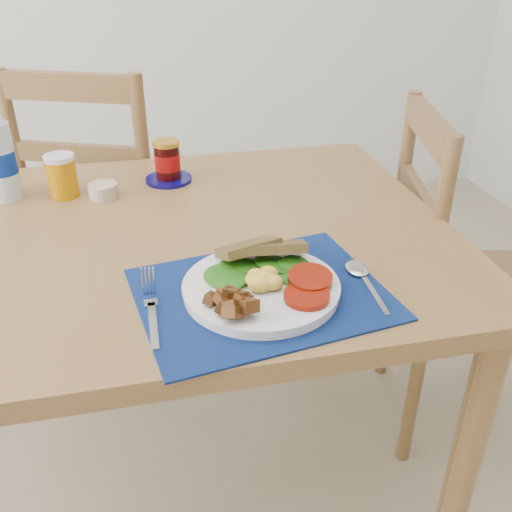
{
  "coord_description": "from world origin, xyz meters",
  "views": [
    {
      "loc": [
        0.06,
        -0.86,
        1.29
      ],
      "look_at": [
        0.25,
        -0.03,
        0.8
      ],
      "focal_mm": 40.0,
      "sensor_mm": 36.0,
      "label": 1
    }
  ],
  "objects_px": {
    "breakfast_plate": "(259,285)",
    "chair_far": "(102,188)",
    "jam_on_saucer": "(168,164)",
    "juice_glass": "(62,177)",
    "chair_end": "(455,248)"
  },
  "relations": [
    {
      "from": "chair_end",
      "to": "breakfast_plate",
      "type": "distance_m",
      "value": 0.74
    },
    {
      "from": "breakfast_plate",
      "to": "juice_glass",
      "type": "height_order",
      "value": "juice_glass"
    },
    {
      "from": "chair_far",
      "to": "breakfast_plate",
      "type": "xyz_separation_m",
      "value": [
        0.29,
        -0.93,
        0.18
      ]
    },
    {
      "from": "chair_far",
      "to": "jam_on_saucer",
      "type": "bearing_deg",
      "value": 138.33
    },
    {
      "from": "chair_far",
      "to": "jam_on_saucer",
      "type": "distance_m",
      "value": 0.46
    },
    {
      "from": "juice_glass",
      "to": "jam_on_saucer",
      "type": "relative_size",
      "value": 0.83
    },
    {
      "from": "chair_far",
      "to": "jam_on_saucer",
      "type": "height_order",
      "value": "chair_far"
    },
    {
      "from": "breakfast_plate",
      "to": "juice_glass",
      "type": "bearing_deg",
      "value": 116.24
    },
    {
      "from": "breakfast_plate",
      "to": "chair_far",
      "type": "bearing_deg",
      "value": 99.43
    },
    {
      "from": "breakfast_plate",
      "to": "juice_glass",
      "type": "xyz_separation_m",
      "value": [
        -0.35,
        0.51,
        0.02
      ]
    },
    {
      "from": "jam_on_saucer",
      "to": "chair_far",
      "type": "bearing_deg",
      "value": 116.59
    },
    {
      "from": "chair_end",
      "to": "jam_on_saucer",
      "type": "xyz_separation_m",
      "value": [
        -0.71,
        0.19,
        0.22
      ]
    },
    {
      "from": "jam_on_saucer",
      "to": "juice_glass",
      "type": "bearing_deg",
      "value": -170.92
    },
    {
      "from": "chair_end",
      "to": "jam_on_saucer",
      "type": "height_order",
      "value": "chair_end"
    },
    {
      "from": "breakfast_plate",
      "to": "jam_on_saucer",
      "type": "bearing_deg",
      "value": 92.65
    }
  ]
}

